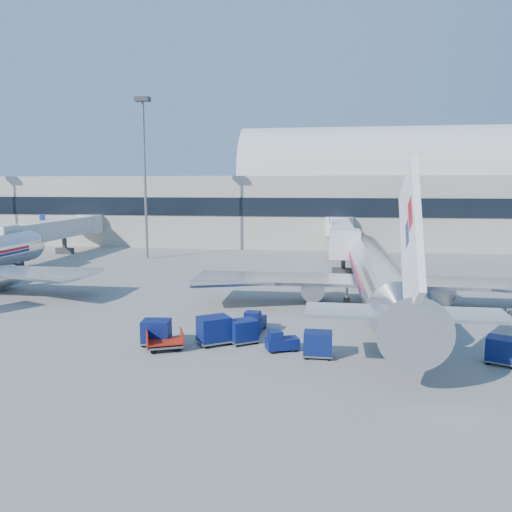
% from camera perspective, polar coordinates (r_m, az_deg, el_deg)
% --- Properties ---
extents(ground, '(260.00, 260.00, 0.00)m').
position_cam_1_polar(ground, '(40.21, -0.20, -7.08)').
color(ground, gray).
rests_on(ground, ground).
extents(terminal, '(170.00, 28.15, 21.00)m').
position_cam_1_polar(terminal, '(96.33, -3.43, 6.32)').
color(terminal, '#B2AA9E').
rests_on(terminal, ground).
extents(airliner_main, '(32.00, 37.26, 12.07)m').
position_cam_1_polar(airliner_main, '(43.79, 13.74, -2.13)').
color(airliner_main, silver).
rests_on(airliner_main, ground).
extents(jetbridge_near, '(4.40, 27.50, 6.25)m').
position_cam_1_polar(jetbridge_near, '(69.54, 9.71, 2.56)').
color(jetbridge_near, silver).
rests_on(jetbridge_near, ground).
extents(jetbridge_mid, '(4.40, 27.50, 6.25)m').
position_cam_1_polar(jetbridge_mid, '(80.20, -21.89, 2.82)').
color(jetbridge_mid, silver).
rests_on(jetbridge_mid, ground).
extents(mast_west, '(2.00, 1.20, 22.60)m').
position_cam_1_polar(mast_west, '(73.15, -12.66, 11.27)').
color(mast_west, slate).
rests_on(mast_west, ground).
extents(barrier_near, '(3.00, 0.55, 0.90)m').
position_cam_1_polar(barrier_near, '(43.44, 24.57, -6.07)').
color(barrier_near, '#9E9E96').
rests_on(barrier_near, ground).
extents(tug_lead, '(2.31, 1.72, 1.35)m').
position_cam_1_polar(tug_lead, '(32.41, 2.86, -9.73)').
color(tug_lead, '#0A154F').
rests_on(tug_lead, ground).
extents(tug_right, '(2.39, 2.11, 1.41)m').
position_cam_1_polar(tug_right, '(36.93, 17.53, -7.82)').
color(tug_right, '#0A154F').
rests_on(tug_right, ground).
extents(tug_left, '(1.53, 2.57, 1.58)m').
position_cam_1_polar(tug_left, '(36.39, -0.23, -7.54)').
color(tug_left, '#0A154F').
rests_on(tug_left, ground).
extents(cart_train_a, '(2.29, 2.17, 1.61)m').
position_cam_1_polar(cart_train_a, '(33.80, -1.45, -8.54)').
color(cart_train_a, '#0A154F').
rests_on(cart_train_a, ground).
extents(cart_train_b, '(2.67, 2.53, 1.87)m').
position_cam_1_polar(cart_train_b, '(33.67, -4.84, -8.38)').
color(cart_train_b, '#0A154F').
rests_on(cart_train_b, ground).
extents(cart_train_c, '(2.06, 1.66, 1.69)m').
position_cam_1_polar(cart_train_c, '(34.08, -11.32, -8.48)').
color(cart_train_c, '#0A154F').
rests_on(cart_train_c, ground).
extents(cart_solo_near, '(1.83, 1.41, 1.60)m').
position_cam_1_polar(cart_solo_near, '(31.40, 7.10, -9.92)').
color(cart_solo_near, '#0A154F').
rests_on(cart_solo_near, ground).
extents(cart_solo_far, '(2.22, 2.00, 1.60)m').
position_cam_1_polar(cart_solo_far, '(33.41, 26.31, -9.62)').
color(cart_solo_far, '#0A154F').
rests_on(cart_solo_far, ground).
extents(cart_open_red, '(2.76, 2.38, 0.62)m').
position_cam_1_polar(cart_open_red, '(33.06, -10.33, -9.81)').
color(cart_open_red, slate).
rests_on(cart_open_red, ground).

